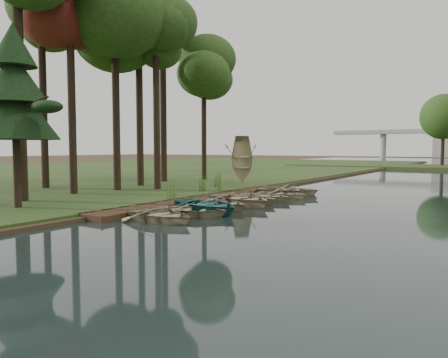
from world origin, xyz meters
The scene contains 27 objects.
ground centered at (0.00, 0.00, 0.00)m, with size 300.00×300.00×0.00m, color #3D2F1D.
boardwalk centered at (-1.60, 0.00, 0.15)m, with size 1.60×16.00×0.30m, color #362315.
far_trees centered at (4.67, 50.00, 6.43)m, with size 45.60×5.60×8.80m.
building_b centered at (-5.00, 145.00, 6.00)m, with size 8.00×8.00×12.00m, color #A5A5A0.
rowboat_0 centered at (0.79, -6.45, 0.38)m, with size 2.28×3.20×0.66m, color tan.
rowboat_1 centered at (0.99, -4.78, 0.39)m, with size 2.32×3.24×0.67m, color tan.
rowboat_2 centered at (0.83, -3.39, 0.45)m, with size 2.77×3.88×0.80m, color #276E6B.
rowboat_3 centered at (0.71, -2.04, 0.38)m, with size 2.29×3.21×0.67m, color tan.
rowboat_4 centered at (0.88, -0.53, 0.46)m, with size 2.81×3.94×0.82m, color tan.
rowboat_5 centered at (0.83, 0.48, 0.39)m, with size 2.35×3.29×0.68m, color tan.
rowboat_6 centered at (1.11, 1.95, 0.37)m, with size 2.22×3.11×0.64m, color tan.
rowboat_7 centered at (1.28, 3.49, 0.37)m, with size 2.20×3.08×0.64m, color tan.
rowboat_8 centered at (0.96, 5.04, 0.44)m, with size 2.68×3.75×0.78m, color tan.
rowboat_9 centered at (0.89, 6.18, 0.36)m, with size 2.14×3.00×0.62m, color tan.
stored_rowboat centered at (-4.41, 8.52, 0.67)m, with size 2.56×3.58×0.74m, color tan.
tree_1 centered at (-8.65, 0.14, 11.29)m, with size 5.93×5.93×13.58m.
tree_2 centered at (-9.09, -2.86, 10.29)m, with size 3.88×3.88×11.83m.
tree_3 centered at (-9.76, 3.40, 12.15)m, with size 4.62×4.62×14.01m.
tree_4 centered at (-6.92, 2.00, 9.80)m, with size 3.76×3.76×11.29m.
tree_5 centered at (-10.96, 7.33, 13.36)m, with size 4.76×4.76×15.32m.
tree_6 centered at (-9.50, 10.84, 9.48)m, with size 4.94×4.94×11.35m.
tree_7 centered at (-13.83, -1.44, 11.69)m, with size 4.19×4.19×13.40m.
pine_tree centered at (-6.15, -8.17, 5.38)m, with size 3.80×3.80×8.14m.
reeds_0 centered at (-2.60, -1.67, 0.77)m, with size 0.60×0.60×0.94m, color #3F661E.
reeds_1 centered at (-3.84, 2.76, 0.86)m, with size 0.60×0.60×1.12m, color #3F661E.
reeds_2 centered at (-3.01, 3.34, 0.87)m, with size 0.60×0.60×1.13m, color #3F661E.
reeds_3 centered at (-4.54, 5.30, 0.83)m, with size 0.60×0.60×1.07m, color #3F661E.
Camera 1 is at (12.23, -19.45, 2.94)m, focal length 35.00 mm.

